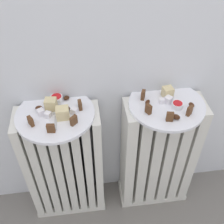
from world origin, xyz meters
TOP-DOWN VIEW (x-y plane):
  - radiator_left at (-0.21, 0.28)m, footprint 0.33×0.14m
  - radiator_right at (0.21, 0.28)m, footprint 0.33×0.14m
  - plate_left at (-0.21, 0.28)m, footprint 0.29×0.29m
  - plate_right at (0.21, 0.28)m, footprint 0.29×0.29m
  - dark_cake_slice_left_0 at (-0.29, 0.23)m, footprint 0.02×0.03m
  - dark_cake_slice_left_1 at (-0.22, 0.19)m, footprint 0.03×0.01m
  - dark_cake_slice_left_2 at (-0.14, 0.22)m, footprint 0.03×0.03m
  - dark_cake_slice_left_3 at (-0.12, 0.29)m, footprint 0.02×0.03m
  - marble_cake_slice_left_0 at (-0.18, 0.25)m, footprint 0.05×0.04m
  - marble_cake_slice_left_1 at (-0.22, 0.30)m, footprint 0.04×0.04m
  - turkish_delight_left_0 at (-0.26, 0.28)m, footprint 0.03×0.03m
  - turkish_delight_left_1 at (-0.23, 0.26)m, footprint 0.03×0.03m
  - turkish_delight_left_2 at (-0.14, 0.27)m, footprint 0.03×0.03m
  - medjool_date_left_0 at (-0.17, 0.35)m, footprint 0.03×0.03m
  - medjool_date_left_1 at (-0.16, 0.29)m, footprint 0.03×0.03m
  - medjool_date_left_2 at (-0.27, 0.31)m, footprint 0.03×0.02m
  - jam_bowl_left at (-0.20, 0.34)m, footprint 0.05×0.05m
  - dark_cake_slice_right_0 at (0.12, 0.32)m, footprint 0.02×0.03m
  - dark_cake_slice_right_1 at (0.13, 0.24)m, footprint 0.02×0.03m
  - dark_cake_slice_right_2 at (0.19, 0.19)m, footprint 0.03×0.02m
  - dark_cake_slice_right_3 at (0.27, 0.21)m, footprint 0.03×0.03m
  - marble_cake_slice_right_0 at (0.22, 0.32)m, footprint 0.04×0.04m
  - turkish_delight_right_0 at (0.21, 0.29)m, footprint 0.04×0.04m
  - turkish_delight_right_1 at (0.19, 0.29)m, footprint 0.02×0.02m
  - medjool_date_right_0 at (0.29, 0.25)m, footprint 0.02×0.03m
  - medjool_date_right_1 at (0.14, 0.29)m, footprint 0.03×0.03m
  - medjool_date_right_2 at (0.22, 0.20)m, footprint 0.03×0.03m
  - jam_bowl_right at (0.24, 0.25)m, footprint 0.04×0.04m
  - fork at (-0.20, 0.25)m, footprint 0.02×0.10m

SIDE VIEW (x-z plane):
  - radiator_left at x=-0.21m, z-range 0.00..0.60m
  - radiator_right at x=0.21m, z-range 0.00..0.60m
  - plate_left at x=-0.21m, z-range 0.61..0.62m
  - plate_right at x=0.21m, z-range 0.61..0.62m
  - fork at x=-0.20m, z-range 0.62..0.62m
  - medjool_date_left_0 at x=-0.17m, z-range 0.62..0.63m
  - medjool_date_right_1 at x=0.14m, z-range 0.62..0.63m
  - medjool_date_left_1 at x=-0.16m, z-range 0.62..0.63m
  - medjool_date_right_0 at x=0.29m, z-range 0.62..0.63m
  - medjool_date_left_2 at x=-0.27m, z-range 0.62..0.63m
  - medjool_date_right_2 at x=0.22m, z-range 0.62..0.64m
  - turkish_delight_right_1 at x=0.19m, z-range 0.62..0.64m
  - turkish_delight_left_1 at x=-0.23m, z-range 0.62..0.64m
  - turkish_delight_left_2 at x=-0.14m, z-range 0.62..0.64m
  - jam_bowl_right at x=0.24m, z-range 0.62..0.64m
  - turkish_delight_left_0 at x=-0.26m, z-range 0.62..0.64m
  - turkish_delight_right_0 at x=0.21m, z-range 0.62..0.64m
  - jam_bowl_left at x=-0.20m, z-range 0.62..0.64m
  - dark_cake_slice_left_0 at x=-0.29m, z-range 0.62..0.65m
  - dark_cake_slice_left_1 at x=-0.22m, z-range 0.62..0.65m
  - dark_cake_slice_left_2 at x=-0.14m, z-range 0.62..0.65m
  - dark_cake_slice_left_3 at x=-0.12m, z-range 0.62..0.65m
  - dark_cake_slice_right_0 at x=0.12m, z-range 0.62..0.66m
  - dark_cake_slice_right_1 at x=0.13m, z-range 0.62..0.66m
  - dark_cake_slice_right_2 at x=0.19m, z-range 0.62..0.66m
  - dark_cake_slice_right_3 at x=0.27m, z-range 0.62..0.66m
  - marble_cake_slice_right_0 at x=0.22m, z-range 0.62..0.66m
  - marble_cake_slice_left_0 at x=-0.18m, z-range 0.62..0.66m
  - marble_cake_slice_left_1 at x=-0.22m, z-range 0.62..0.67m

